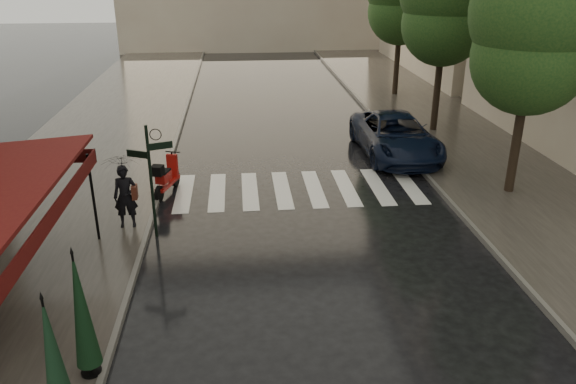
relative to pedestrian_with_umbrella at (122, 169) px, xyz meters
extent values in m
plane|color=black|center=(2.00, -3.48, -1.78)|extent=(120.00, 120.00, 0.00)
cube|color=#38332D|center=(-2.50, 8.52, -1.72)|extent=(6.00, 60.00, 0.12)
cube|color=#38332D|center=(12.25, 8.52, -1.72)|extent=(5.50, 60.00, 0.12)
cube|color=#595651|center=(0.55, 8.52, -1.71)|extent=(0.12, 60.00, 0.16)
cube|color=#595651|center=(9.45, 8.52, -1.71)|extent=(0.12, 60.00, 0.16)
cube|color=silver|center=(1.30, 2.52, -1.77)|extent=(0.50, 3.20, 0.01)
cube|color=silver|center=(2.35, 2.52, -1.77)|extent=(0.50, 3.20, 0.01)
cube|color=silver|center=(3.40, 2.52, -1.77)|extent=(0.50, 3.20, 0.01)
cube|color=silver|center=(4.45, 2.52, -1.77)|extent=(0.50, 3.20, 0.01)
cube|color=silver|center=(5.50, 2.52, -1.77)|extent=(0.50, 3.20, 0.01)
cube|color=silver|center=(6.55, 2.52, -1.77)|extent=(0.50, 3.20, 0.01)
cube|color=silver|center=(7.60, 2.52, -1.77)|extent=(0.50, 3.20, 0.01)
cube|color=silver|center=(8.65, 2.52, -1.77)|extent=(0.50, 3.20, 0.01)
cube|color=#4E0B0D|center=(-0.52, -3.98, 0.57)|extent=(0.04, 7.00, 0.35)
cylinder|color=black|center=(-0.65, -0.73, -0.49)|extent=(0.07, 0.07, 2.35)
cylinder|color=black|center=(0.80, -0.48, -0.23)|extent=(0.08, 0.08, 3.10)
cube|color=black|center=(1.10, -0.48, 0.77)|extent=(0.62, 0.26, 0.18)
cube|color=black|center=(0.52, -0.48, 0.57)|extent=(0.56, 0.29, 0.18)
cylinder|color=black|center=(11.60, 1.52, 0.47)|extent=(0.28, 0.28, 4.26)
sphere|color=#143814|center=(11.60, 1.52, 2.52)|extent=(3.40, 3.40, 3.40)
sphere|color=#143814|center=(11.60, 1.52, 3.81)|extent=(3.80, 3.80, 3.80)
cylinder|color=black|center=(11.50, 8.52, 0.58)|extent=(0.28, 0.28, 4.48)
sphere|color=#143814|center=(11.50, 8.52, 2.74)|extent=(3.40, 3.40, 3.40)
cylinder|color=black|center=(11.70, 15.52, 0.52)|extent=(0.28, 0.28, 4.37)
sphere|color=#143814|center=(11.70, 15.52, 2.63)|extent=(3.40, 3.40, 3.40)
imported|color=black|center=(0.00, 0.00, -0.79)|extent=(0.66, 0.46, 1.75)
imported|color=black|center=(0.00, 0.00, 0.36)|extent=(1.10, 1.12, 0.95)
cube|color=#4E1F14|center=(0.25, 0.01, -0.66)|extent=(0.16, 0.33, 0.37)
cylinder|color=black|center=(0.60, 1.90, -1.52)|extent=(0.25, 0.52, 0.51)
cylinder|color=black|center=(0.98, 3.18, -1.52)|extent=(0.25, 0.52, 0.51)
cube|color=#9B110E|center=(0.80, 2.57, -1.44)|extent=(0.68, 1.41, 0.11)
cube|color=#9B110E|center=(0.72, 2.31, -1.12)|extent=(0.47, 0.65, 0.30)
cube|color=#9B110E|center=(0.93, 3.03, -1.03)|extent=(0.36, 0.22, 0.80)
cylinder|color=black|center=(0.96, 3.13, -0.59)|extent=(0.48, 0.18, 0.04)
cube|color=black|center=(0.61, 1.93, -0.77)|extent=(0.42, 0.40, 0.30)
imported|color=black|center=(9.00, 5.66, -1.02)|extent=(2.65, 5.55, 1.53)
cylinder|color=black|center=(0.35, -6.01, -1.64)|extent=(0.36, 0.36, 0.05)
cylinder|color=black|center=(0.35, -6.01, -0.43)|extent=(0.04, 0.04, 2.36)
cone|color=black|center=(0.35, -6.01, -0.31)|extent=(0.44, 0.44, 2.24)
cylinder|color=black|center=(0.19, -7.11, -0.50)|extent=(0.04, 0.04, 2.22)
cone|color=black|center=(0.19, -7.11, -0.39)|extent=(0.44, 0.44, 2.11)
camera|label=1|loc=(3.10, -14.27, 5.13)|focal=35.00mm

